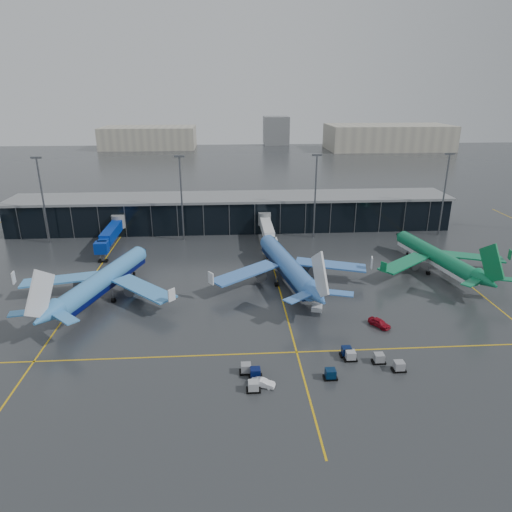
{
  "coord_description": "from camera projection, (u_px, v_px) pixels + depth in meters",
  "views": [
    {
      "loc": [
        -1.68,
        -83.67,
        43.61
      ],
      "look_at": [
        5.0,
        18.0,
        6.0
      ],
      "focal_mm": 32.0,
      "sensor_mm": 36.0,
      "label": 1
    }
  ],
  "objects": [
    {
      "name": "airliner_klm_near",
      "position": [
        287.0,
        254.0,
        107.08
      ],
      "size": [
        47.35,
        51.78,
        13.92
      ],
      "primitive_type": null,
      "rotation": [
        0.0,
        0.0,
        0.18
      ],
      "color": "#3B72C4",
      "rests_on": "ground"
    },
    {
      "name": "ground",
      "position": [
        237.0,
        314.0,
        93.53
      ],
      "size": [
        600.0,
        600.0,
        0.0
      ],
      "primitive_type": "plane",
      "color": "#282B2D",
      "rests_on": "ground"
    },
    {
      "name": "airliner_aer_lingus",
      "position": [
        436.0,
        247.0,
        113.6
      ],
      "size": [
        43.05,
        47.11,
        12.7
      ],
      "primitive_type": null,
      "rotation": [
        0.0,
        0.0,
        0.18
      ],
      "color": "#0D6F44",
      "rests_on": "ground"
    },
    {
      "name": "baggage_carts",
      "position": [
        321.0,
        367.0,
        74.56
      ],
      "size": [
        27.24,
        10.2,
        1.7
      ],
      "color": "black",
      "rests_on": "ground"
    },
    {
      "name": "taxi_lines",
      "position": [
        280.0,
        291.0,
        104.07
      ],
      "size": [
        220.0,
        120.0,
        0.02
      ],
      "color": "gold",
      "rests_on": "ground"
    },
    {
      "name": "flood_masts",
      "position": [
        249.0,
        194.0,
        135.86
      ],
      "size": [
        203.0,
        0.5,
        25.5
      ],
      "color": "#595B60",
      "rests_on": "ground"
    },
    {
      "name": "jet_bridges",
      "position": [
        111.0,
        234.0,
        130.04
      ],
      "size": [
        94.0,
        27.5,
        7.2
      ],
      "color": "#595B60",
      "rests_on": "ground"
    },
    {
      "name": "service_van_red",
      "position": [
        379.0,
        323.0,
        88.48
      ],
      "size": [
        4.1,
        4.89,
        1.58
      ],
      "primitive_type": "imported",
      "rotation": [
        0.0,
        0.0,
        0.58
      ],
      "color": "maroon",
      "rests_on": "ground"
    },
    {
      "name": "distant_hangars",
      "position": [
        293.0,
        137.0,
        346.38
      ],
      "size": [
        260.0,
        71.0,
        22.0
      ],
      "color": "#B2AD99",
      "rests_on": "ground"
    },
    {
      "name": "airliner_arkefly",
      "position": [
        103.0,
        268.0,
        99.12
      ],
      "size": [
        49.94,
        53.44,
        13.49
      ],
      "primitive_type": null,
      "rotation": [
        0.0,
        0.0,
        -0.3
      ],
      "color": "#3F89D0",
      "rests_on": "ground"
    },
    {
      "name": "service_van_white",
      "position": [
        263.0,
        383.0,
        70.7
      ],
      "size": [
        4.08,
        2.5,
        1.27
      ],
      "primitive_type": "imported",
      "rotation": [
        0.0,
        0.0,
        1.25
      ],
      "color": "white",
      "rests_on": "ground"
    },
    {
      "name": "terminal_pier",
      "position": [
        232.0,
        212.0,
        149.69
      ],
      "size": [
        142.0,
        17.0,
        10.7
      ],
      "color": "black",
      "rests_on": "ground"
    },
    {
      "name": "mobile_airstair",
      "position": [
        317.0,
        306.0,
        95.45
      ],
      "size": [
        2.9,
        3.63,
        3.45
      ],
      "rotation": [
        0.0,
        0.0,
        -0.24
      ],
      "color": "silver",
      "rests_on": "ground"
    }
  ]
}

